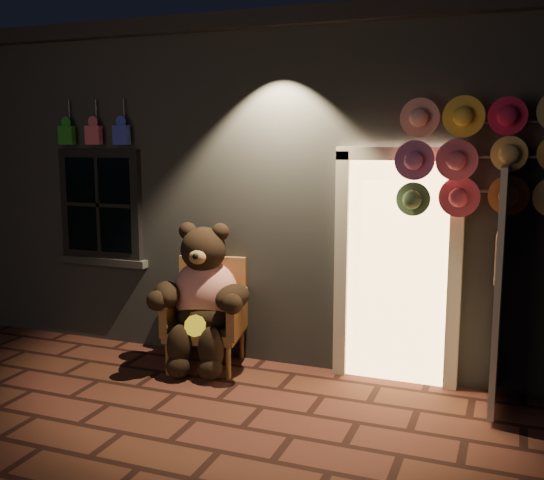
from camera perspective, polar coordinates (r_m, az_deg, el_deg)
The scene contains 5 objects.
ground at distance 5.42m, azimuth -6.89°, elevation -15.66°, with size 60.00×60.00×0.00m, color #4D241D.
shop_building at distance 8.66m, azimuth 5.39°, elevation 5.54°, with size 7.30×5.95×3.51m.
wicker_armchair at distance 6.46m, azimuth -5.77°, elevation -6.49°, with size 0.84×0.79×1.07m.
teddy_bear at distance 6.29m, azimuth -6.22°, elevation -5.10°, with size 1.03×0.88×1.44m.
hat_rack at distance 5.62m, azimuth 18.76°, elevation 6.81°, with size 1.64×0.22×2.61m.
Camera 1 is at (2.34, -4.34, 2.26)m, focal length 42.00 mm.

